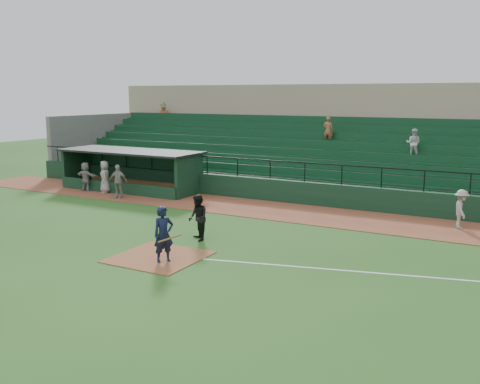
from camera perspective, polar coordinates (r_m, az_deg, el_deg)
The scene contains 12 objects.
ground at distance 20.13m, azimuth -6.90°, elevation -6.18°, with size 90.00×90.00×0.00m, color #24511A.
warning_track at distance 26.82m, azimuth 3.08°, elevation -1.90°, with size 40.00×4.00×0.03m, color brown.
home_plate_dirt at distance 19.36m, azimuth -8.63°, elevation -6.85°, with size 3.00×3.00×0.03m, color brown.
foul_line at distance 18.09m, azimuth 16.86°, elevation -8.47°, with size 18.00×0.09×0.01m, color white.
stadium_structure at distance 34.21m, azimuth 9.29°, elevation 4.52°, with size 38.00×13.08×6.40m.
dugout at distance 33.13m, azimuth -11.08°, elevation 2.59°, with size 8.90×3.20×2.42m.
batter_at_plate at distance 18.52m, azimuth -8.13°, elevation -4.51°, with size 1.18×0.86×1.97m.
umpire at distance 21.16m, azimuth -4.51°, elevation -2.76°, with size 0.89×0.69×1.83m, color black.
runner at distance 24.76m, azimuth 22.47°, elevation -1.69°, with size 1.09×0.62×1.68m, color #A49F99.
dugout_player_a at distance 30.37m, azimuth -12.86°, elevation 1.11°, with size 1.09×0.45×1.86m, color #9C9692.
dugout_player_b at distance 32.18m, azimuth -14.17°, elevation 1.58°, with size 0.91×0.60×1.87m, color #9D9893.
dugout_player_c at distance 33.08m, azimuth -16.09°, elevation 1.59°, with size 1.60×0.51×1.73m, color gray.
Camera 1 is at (11.31, -15.64, 5.71)m, focal length 40.10 mm.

